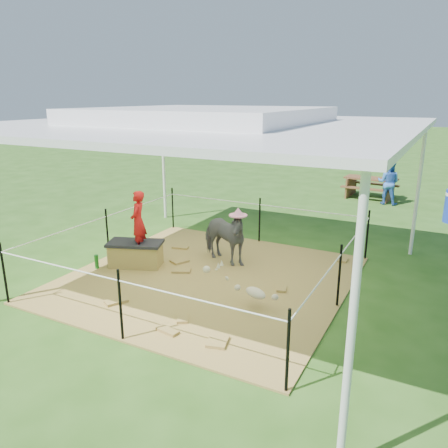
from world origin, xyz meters
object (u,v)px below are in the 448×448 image
at_px(green_bottle, 97,262).
at_px(pony, 223,236).
at_px(distant_person, 388,182).
at_px(foal, 256,291).
at_px(picnic_table_near, 370,188).
at_px(straw_bale, 136,255).
at_px(woman, 138,216).

height_order(green_bottle, pony, pony).
bearing_deg(pony, distant_person, 1.35).
bearing_deg(green_bottle, foal, -1.22).
bearing_deg(picnic_table_near, straw_bale, -104.85).
xyz_separation_m(woman, pony, (1.25, 0.90, -0.45)).
distance_m(straw_bale, green_bottle, 0.71).
bearing_deg(green_bottle, picnic_table_near, 68.27).
bearing_deg(green_bottle, woman, 34.70).
relative_size(pony, picnic_table_near, 0.79).
relative_size(woman, green_bottle, 4.32).
xyz_separation_m(woman, distant_person, (3.31, 7.38, -0.35)).
height_order(straw_bale, picnic_table_near, picnic_table_near).
xyz_separation_m(foal, picnic_table_near, (0.16, 8.52, 0.02)).
xyz_separation_m(straw_bale, green_bottle, (-0.55, -0.45, -0.08)).
xyz_separation_m(pony, foal, (1.31, -1.42, -0.25)).
distance_m(green_bottle, pony, 2.36).
xyz_separation_m(straw_bale, pony, (1.35, 0.90, 0.31)).
bearing_deg(pony, foal, -118.41).
bearing_deg(green_bottle, straw_bale, 39.29).
height_order(pony, picnic_table_near, pony).
bearing_deg(green_bottle, distant_person, 63.17).
bearing_deg(woman, foal, 57.74).
relative_size(pony, distant_person, 0.94).
bearing_deg(distant_person, green_bottle, 66.62).
bearing_deg(pony, woman, 144.84).
distance_m(straw_bale, woman, 0.77).
bearing_deg(picnic_table_near, pony, -97.13).
height_order(woman, green_bottle, woman).
bearing_deg(distant_person, woman, 69.29).
relative_size(foal, picnic_table_near, 0.62).
relative_size(straw_bale, picnic_table_near, 0.60).
height_order(pony, foal, pony).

